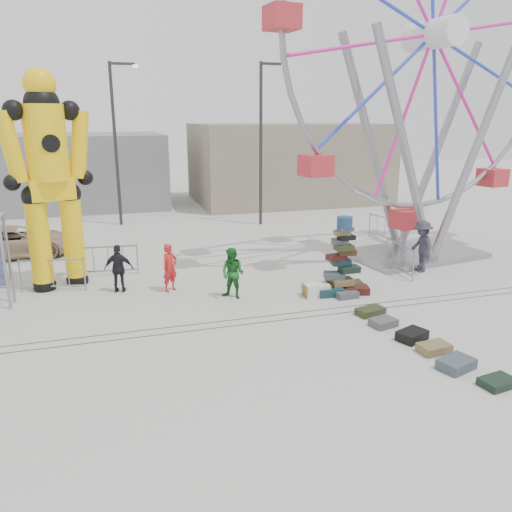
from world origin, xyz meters
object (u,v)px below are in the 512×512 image
object	(u,v)px
lamp_post_right	(263,136)
barricade_wheel_front	(399,258)
steamer_trunk	(317,290)
barricade_wheel_back	(385,229)
suitcase_tower	(341,272)
barricade_dummy_b	(52,275)
pedestrian_green	(233,273)
ferris_wheel	(431,66)
pedestrian_grey	(422,246)
crash_test_dummy	(49,173)
lamp_post_left	(117,136)
barricade_dummy_c	(108,261)
pedestrian_red	(170,268)
parked_suv	(15,242)
pedestrian_black	(119,269)

from	to	relation	value
lamp_post_right	barricade_wheel_front	size ratio (longest dim) A/B	4.00
steamer_trunk	barricade_wheel_back	distance (m)	8.26
lamp_post_right	suitcase_tower	world-z (taller)	lamp_post_right
barricade_dummy_b	pedestrian_green	size ratio (longest dim) A/B	1.26
suitcase_tower	ferris_wheel	xyz separation A→B (m)	(4.73, 3.04, 6.53)
ferris_wheel	pedestrian_green	bearing A→B (deg)	-171.47
barricade_wheel_front	pedestrian_grey	world-z (taller)	pedestrian_grey
crash_test_dummy	lamp_post_left	bearing A→B (deg)	57.79
lamp_post_right	barricade_dummy_b	world-z (taller)	lamp_post_right
ferris_wheel	crash_test_dummy	bearing A→B (deg)	170.68
crash_test_dummy	barricade_wheel_back	bearing A→B (deg)	-7.66
barricade_wheel_front	pedestrian_green	bearing A→B (deg)	101.78
barricade_dummy_b	pedestrian_grey	world-z (taller)	pedestrian_grey
barricade_wheel_back	pedestrian_green	distance (m)	9.92
barricade_dummy_c	barricade_wheel_back	bearing A→B (deg)	14.65
barricade_wheel_front	crash_test_dummy	bearing A→B (deg)	85.47
steamer_trunk	pedestrian_red	distance (m)	4.72
parked_suv	suitcase_tower	bearing A→B (deg)	-128.30
ferris_wheel	pedestrian_grey	world-z (taller)	ferris_wheel
pedestrian_green	parked_suv	bearing A→B (deg)	177.86
suitcase_tower	pedestrian_red	distance (m)	5.48
barricade_dummy_b	pedestrian_red	bearing A→B (deg)	-3.72
steamer_trunk	barricade_wheel_front	size ratio (longest dim) A/B	0.41
suitcase_tower	ferris_wheel	world-z (taller)	ferris_wheel
barricade_wheel_back	pedestrian_green	xyz separation A→B (m)	(-8.41, -5.27, 0.24)
pedestrian_green	barricade_wheel_back	bearing A→B (deg)	74.61
barricade_wheel_back	pedestrian_red	world-z (taller)	pedestrian_red
pedestrian_red	pedestrian_black	bearing A→B (deg)	132.68
steamer_trunk	barricade_dummy_b	world-z (taller)	barricade_dummy_b
pedestrian_black	crash_test_dummy	bearing A→B (deg)	-18.58
steamer_trunk	pedestrian_red	xyz separation A→B (m)	(-4.33, 1.77, 0.59)
lamp_post_left	barricade_dummy_b	distance (m)	11.10
lamp_post_right	suitcase_tower	size ratio (longest dim) A/B	3.24
steamer_trunk	pedestrian_grey	size ratio (longest dim) A/B	0.43
crash_test_dummy	lamp_post_right	bearing A→B (deg)	20.68
steamer_trunk	barricade_dummy_b	bearing A→B (deg)	163.78
barricade_dummy_c	lamp_post_right	bearing A→B (deg)	47.25
ferris_wheel	barricade_wheel_front	world-z (taller)	ferris_wheel
lamp_post_left	pedestrian_black	world-z (taller)	lamp_post_left
pedestrian_red	parked_suv	distance (m)	8.02
barricade_dummy_c	barricade_wheel_front	distance (m)	10.35
barricade_dummy_b	barricade_dummy_c	world-z (taller)	same
steamer_trunk	pedestrian_red	size ratio (longest dim) A/B	0.52
barricade_wheel_back	lamp_post_left	bearing A→B (deg)	-135.47
suitcase_tower	barricade_dummy_b	world-z (taller)	suitcase_tower
lamp_post_left	suitcase_tower	size ratio (longest dim) A/B	3.24
barricade_dummy_b	steamer_trunk	bearing A→B (deg)	-7.37
pedestrian_red	parked_suv	size ratio (longest dim) A/B	0.35
barricade_dummy_b	pedestrian_green	xyz separation A→B (m)	(5.39, -2.22, 0.24)
ferris_wheel	barricade_wheel_back	world-z (taller)	ferris_wheel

